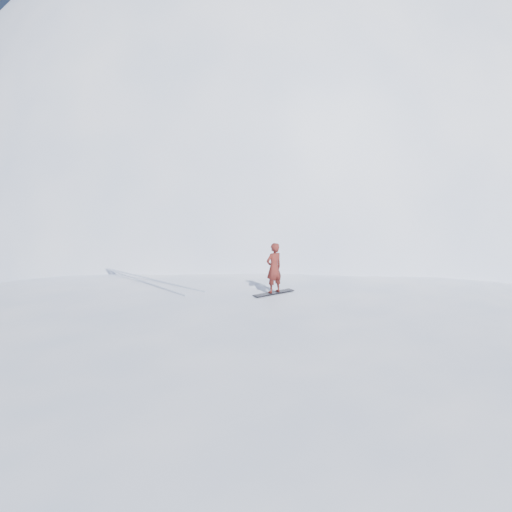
{
  "coord_description": "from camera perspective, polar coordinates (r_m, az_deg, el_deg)",
  "views": [
    {
      "loc": [
        -6.83,
        -10.06,
        6.08
      ],
      "look_at": [
        2.15,
        2.37,
        3.5
      ],
      "focal_mm": 32.0,
      "sensor_mm": 36.0,
      "label": 1
    }
  ],
  "objects": [
    {
      "name": "ground",
      "position": [
        13.6,
        -1.55,
        -17.02
      ],
      "size": [
        400.0,
        400.0,
        0.0
      ],
      "primitive_type": "plane",
      "color": "white",
      "rests_on": "ground"
    },
    {
      "name": "near_ridge",
      "position": [
        16.4,
        -4.64,
        -12.25
      ],
      "size": [
        36.0,
        28.0,
        4.8
      ],
      "primitive_type": "ellipsoid",
      "color": "white",
      "rests_on": "ground"
    },
    {
      "name": "snowboarder",
      "position": [
        14.82,
        2.27,
        -1.5
      ],
      "size": [
        0.6,
        0.4,
        1.64
      ],
      "primitive_type": "imported",
      "rotation": [
        0.0,
        0.0,
        3.15
      ],
      "color": "maroon",
      "rests_on": "snowboard"
    },
    {
      "name": "wind_bumps",
      "position": [
        14.99,
        -8.1,
        -14.48
      ],
      "size": [
        16.0,
        14.4,
        1.0
      ],
      "color": "white",
      "rests_on": "ground"
    },
    {
      "name": "summit_peak",
      "position": [
        46.57,
        2.78,
        2.03
      ],
      "size": [
        60.0,
        56.0,
        56.0
      ],
      "primitive_type": "ellipsoid",
      "color": "white",
      "rests_on": "ground"
    },
    {
      "name": "board_tracks",
      "position": [
        17.42,
        -13.58,
        -2.85
      ],
      "size": [
        1.43,
        5.97,
        0.04
      ],
      "color": "silver",
      "rests_on": "ground"
    },
    {
      "name": "snowboard",
      "position": [
        15.0,
        2.24,
        -4.62
      ],
      "size": [
        1.54,
        0.3,
        0.03
      ],
      "primitive_type": "cube",
      "rotation": [
        0.0,
        0.0,
        0.01
      ],
      "color": "black",
      "rests_on": "near_ridge"
    },
    {
      "name": "peak_shoulder",
      "position": [
        34.99,
        -6.49,
        -0.52
      ],
      "size": [
        28.0,
        24.0,
        18.0
      ],
      "primitive_type": "ellipsoid",
      "color": "white",
      "rests_on": "ground"
    }
  ]
}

